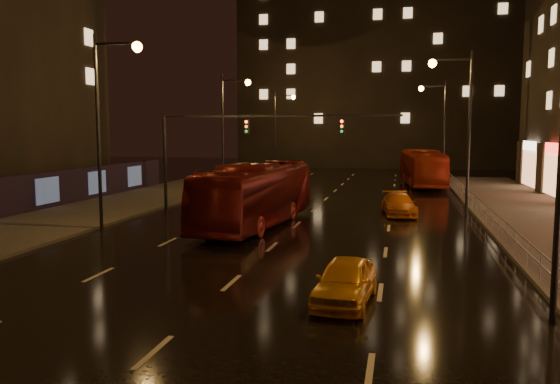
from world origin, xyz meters
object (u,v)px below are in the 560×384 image
Objects in this scene: taxi_near at (345,281)px; bus_curb at (422,168)px; bus_red at (257,194)px; taxi_far at (399,204)px.

bus_curb is at bearing 89.37° from taxi_near.
bus_red is at bearing 120.63° from taxi_near.
bus_red is 9.50m from taxi_far.
taxi_far is (7.60, 5.60, -1.05)m from bus_red.
taxi_far is at bearing 41.43° from bus_red.
bus_curb is 3.14× the size of taxi_near.
bus_curb is 19.19m from taxi_far.
bus_red reaches higher than taxi_near.
bus_curb reaches higher than bus_red.
bus_curb is 37.46m from taxi_near.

